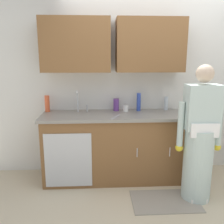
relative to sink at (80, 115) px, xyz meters
The scene contains 13 objects.
ground_plane 1.54m from the sink, 35.04° to the right, with size 9.00×9.00×0.00m, color beige.
kitchen_wall_with_uppers 1.07m from the sink, 18.30° to the left, with size 4.80×0.44×2.70m.
counter_cabinet 0.66m from the sink, ahead, with size 1.90×0.62×0.90m.
countertop 0.46m from the sink, ahead, with size 1.96×0.66×0.04m, color gray.
sink is the anchor object (origin of this frame).
person_at_sink 1.57m from the sink, 22.38° to the right, with size 0.55×0.34×1.62m.
floor_mat 1.54m from the sink, 32.29° to the right, with size 0.80×0.50×0.01m, color gray.
bottle_water_short 1.26m from the sink, ahead, with size 0.06×0.06×0.20m, color silver.
bottle_dish_liquid 0.86m from the sink, 11.88° to the left, with size 0.06×0.06×0.26m, color #334CB2.
bottle_water_tall 0.52m from the sink, 159.00° to the left, with size 0.07×0.07×0.23m, color #E05933.
bottle_soap 0.55m from the sink, 20.64° to the left, with size 0.08×0.08×0.18m, color #66388C.
cup_by_sink 0.66m from the sink, 12.08° to the left, with size 0.08×0.08×0.09m, color white.
knife_on_counter 0.51m from the sink, 22.08° to the right, with size 0.24×0.02×0.01m, color silver.
Camera 1 is at (-0.75, -2.53, 1.70)m, focal length 39.09 mm.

